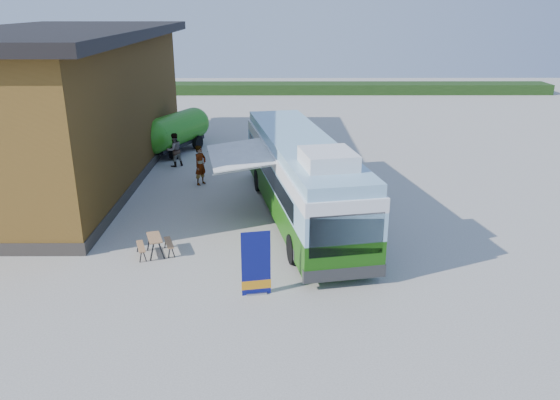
{
  "coord_description": "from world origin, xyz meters",
  "views": [
    {
      "loc": [
        0.5,
        -17.97,
        8.63
      ],
      "look_at": [
        0.59,
        2.05,
        1.4
      ],
      "focal_mm": 35.0,
      "sensor_mm": 36.0,
      "label": 1
    }
  ],
  "objects_px": {
    "banner": "(256,269)",
    "picnic_table": "(155,242)",
    "person_b": "(174,150)",
    "person_a": "(200,165)",
    "bus": "(301,175)",
    "slurry_tanker": "(175,131)"
  },
  "relations": [
    {
      "from": "banner",
      "to": "picnic_table",
      "type": "distance_m",
      "value": 4.77
    },
    {
      "from": "bus",
      "to": "banner",
      "type": "relative_size",
      "value": 6.13
    },
    {
      "from": "picnic_table",
      "to": "slurry_tanker",
      "type": "xyz_separation_m",
      "value": [
        -1.75,
        14.39,
        0.87
      ]
    },
    {
      "from": "person_a",
      "to": "person_b",
      "type": "distance_m",
      "value": 3.78
    },
    {
      "from": "picnic_table",
      "to": "person_b",
      "type": "relative_size",
      "value": 0.81
    },
    {
      "from": "person_a",
      "to": "bus",
      "type": "bearing_deg",
      "value": -99.53
    },
    {
      "from": "bus",
      "to": "picnic_table",
      "type": "xyz_separation_m",
      "value": [
        -5.43,
        -3.66,
        -1.37
      ]
    },
    {
      "from": "bus",
      "to": "banner",
      "type": "xyz_separation_m",
      "value": [
        -1.65,
        -6.55,
        -1.01
      ]
    },
    {
      "from": "person_a",
      "to": "picnic_table",
      "type": "bearing_deg",
      "value": -150.26
    },
    {
      "from": "banner",
      "to": "person_a",
      "type": "relative_size",
      "value": 1.07
    },
    {
      "from": "bus",
      "to": "person_b",
      "type": "relative_size",
      "value": 6.97
    },
    {
      "from": "bus",
      "to": "person_a",
      "type": "relative_size",
      "value": 6.57
    },
    {
      "from": "banner",
      "to": "slurry_tanker",
      "type": "height_order",
      "value": "slurry_tanker"
    },
    {
      "from": "picnic_table",
      "to": "person_a",
      "type": "relative_size",
      "value": 0.76
    },
    {
      "from": "person_a",
      "to": "slurry_tanker",
      "type": "distance_m",
      "value": 6.6
    },
    {
      "from": "banner",
      "to": "person_b",
      "type": "xyz_separation_m",
      "value": [
        -5.09,
        14.39,
        0.07
      ]
    },
    {
      "from": "bus",
      "to": "person_a",
      "type": "height_order",
      "value": "bus"
    },
    {
      "from": "person_a",
      "to": "person_b",
      "type": "xyz_separation_m",
      "value": [
        -1.9,
        3.27,
        -0.06
      ]
    },
    {
      "from": "bus",
      "to": "person_b",
      "type": "height_order",
      "value": "bus"
    },
    {
      "from": "banner",
      "to": "picnic_table",
      "type": "height_order",
      "value": "banner"
    },
    {
      "from": "picnic_table",
      "to": "slurry_tanker",
      "type": "height_order",
      "value": "slurry_tanker"
    },
    {
      "from": "banner",
      "to": "person_a",
      "type": "height_order",
      "value": "banner"
    }
  ]
}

